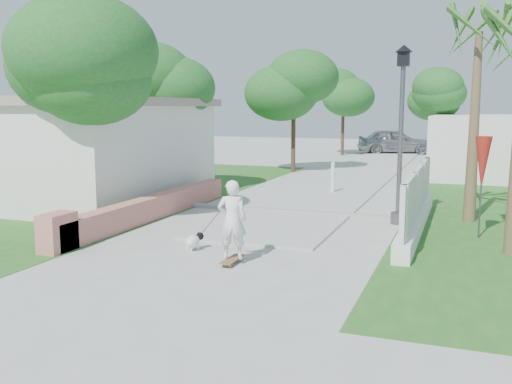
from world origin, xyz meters
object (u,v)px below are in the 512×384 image
at_px(street_lamp, 401,128).
at_px(parked_car, 395,141).
at_px(skateboarder, 217,222).
at_px(patio_umbrella, 483,164).
at_px(dog, 194,241).
at_px(bollard, 333,177).

distance_m(street_lamp, parked_car, 23.20).
bearing_deg(skateboarder, patio_umbrella, -162.20).
distance_m(patio_umbrella, skateboarder, 6.12).
relative_size(skateboarder, dog, 3.06).
relative_size(bollard, parked_car, 0.23).
distance_m(bollard, dog, 8.78).
xyz_separation_m(skateboarder, dog, (-0.69, 0.38, -0.52)).
bearing_deg(patio_umbrella, street_lamp, 152.24).
relative_size(street_lamp, bollard, 4.07).
distance_m(bollard, parked_car, 18.47).
bearing_deg(skateboarder, street_lamp, -141.46).
bearing_deg(bollard, street_lamp, -59.04).
distance_m(dog, parked_car, 27.21).
distance_m(street_lamp, dog, 6.00).
bearing_deg(street_lamp, parked_car, 96.97).
xyz_separation_m(bollard, patio_umbrella, (4.60, -5.50, 1.10)).
bearing_deg(skateboarder, parked_car, -109.09).
relative_size(patio_umbrella, dog, 4.42).
xyz_separation_m(skateboarder, parked_car, (0.14, 27.57, 0.08)).
xyz_separation_m(patio_umbrella, parked_car, (-4.71, 23.97, -0.89)).
height_order(patio_umbrella, skateboarder, patio_umbrella).
bearing_deg(bollard, skateboarder, -91.58).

